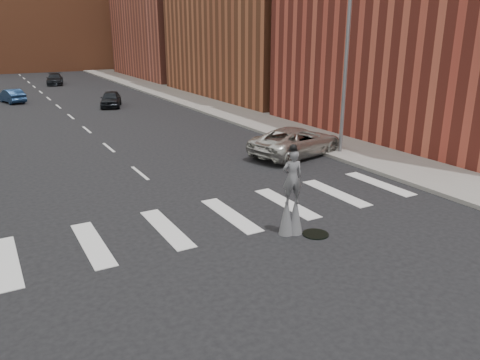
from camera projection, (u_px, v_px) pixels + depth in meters
ground_plane at (211, 231)px, 16.32m from camera, size 160.00×160.00×0.00m
sidewalk_right at (214, 106)px, 42.86m from camera, size 5.00×90.00×0.18m
manhole at (316, 234)px, 16.05m from camera, size 0.90×0.90×0.04m
building_far at (183, 6)px, 68.33m from camera, size 16.00×22.00×20.00m
building_backdrop at (44, 16)px, 81.08m from camera, size 26.00×14.00×18.00m
streetlight at (344, 66)px, 24.88m from camera, size 2.05×0.20×9.00m
stilt_performer at (292, 198)px, 15.77m from camera, size 0.83×0.62×3.16m
suv_crossing at (297, 141)px, 25.92m from camera, size 6.27×3.98×1.61m
car_near at (111, 99)px, 42.54m from camera, size 2.95×4.48×1.42m
car_mid at (12, 96)px, 44.96m from camera, size 2.35×4.20×1.31m
car_far at (55, 79)px, 59.77m from camera, size 2.74×5.02×1.38m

